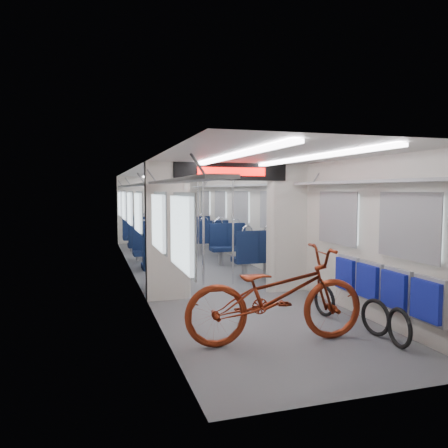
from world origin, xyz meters
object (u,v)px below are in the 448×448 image
seat_bay_near_left (160,251)px  seat_bay_far_right (204,233)px  bike_hoop_a (399,330)px  stanchion_far_left (170,217)px  seat_bay_near_right (241,247)px  bicycle (276,295)px  bike_hoop_c (324,302)px  flip_bench (382,285)px  bike_hoop_b (375,319)px  stanchion_far_right (198,217)px  seat_bay_far_left (142,235)px  stanchion_near_left (203,226)px  stanchion_near_right (233,226)px

seat_bay_near_left → seat_bay_far_right: (1.87, 3.59, -0.02)m
bike_hoop_a → stanchion_far_left: size_ratio=0.21×
seat_bay_far_right → seat_bay_near_right: bearing=-90.0°
bicycle → bike_hoop_c: bearing=-50.0°
flip_bench → bike_hoop_b: (-0.26, -0.23, -0.37)m
stanchion_far_right → seat_bay_near_left: bearing=-125.9°
seat_bay_near_left → seat_bay_far_left: bearing=90.0°
stanchion_far_left → stanchion_far_right: 0.77m
stanchion_near_left → bike_hoop_c: bearing=-65.5°
bike_hoop_b → stanchion_far_right: 6.35m
bicycle → seat_bay_far_left: bearing=10.1°
stanchion_far_left → seat_bay_near_left: bearing=-105.3°
bicycle → stanchion_near_left: (-0.04, 3.36, 0.57)m
seat_bay_near_left → seat_bay_far_left: size_ratio=1.02×
bicycle → bike_hoop_c: size_ratio=4.77×
seat_bay_far_right → stanchion_far_left: bearing=-131.0°
bike_hoop_c → seat_bay_far_right: seat_bay_far_right is taller
bicycle → seat_bay_near_left: bicycle is taller
seat_bay_far_right → stanchion_far_left: stanchion_far_left is taller
seat_bay_near_left → stanchion_near_right: (1.26, -1.10, 0.58)m
stanchion_near_left → stanchion_far_left: same height
flip_bench → seat_bay_near_left: 4.86m
seat_bay_near_right → stanchion_near_left: stanchion_near_left is taller
stanchion_far_left → bicycle: bearing=-88.6°
bike_hoop_a → seat_bay_far_right: (-0.16, 8.55, 0.33)m
bike_hoop_c → stanchion_near_right: (-0.60, 2.46, 0.94)m
flip_bench → bike_hoop_a: 0.81m
stanchion_near_left → stanchion_far_right: bearing=78.4°
bike_hoop_b → seat_bay_near_left: size_ratio=0.21×
flip_bench → seat_bay_near_right: size_ratio=0.98×
seat_bay_near_right → stanchion_far_right: size_ratio=0.95×
seat_bay_far_right → bike_hoop_b: bearing=-88.8°
flip_bench → seat_bay_far_right: seat_bay_far_right is taller
seat_bay_far_right → stanchion_near_left: stanchion_near_left is taller
bike_hoop_c → stanchion_near_right: bearing=103.6°
bike_hoop_c → stanchion_near_left: 2.96m
bike_hoop_a → seat_bay_far_right: bearing=91.1°
seat_bay_near_left → stanchion_near_left: stanchion_near_left is taller
seat_bay_near_left → stanchion_far_left: (0.58, 2.10, 0.58)m
seat_bay_near_left → stanchion_near_right: size_ratio=0.98×
flip_bench → bike_hoop_a: bearing=-110.8°
seat_bay_near_right → stanchion_near_right: stanchion_near_right is taller
flip_bench → seat_bay_near_right: (-0.42, 4.45, -0.02)m
bicycle → seat_bay_far_right: size_ratio=1.07×
flip_bench → bike_hoop_a: flip_bench is taller
stanchion_near_left → bike_hoop_a: bearing=-71.3°
seat_bay_far_right → bicycle: bearing=-98.2°
seat_bay_near_right → seat_bay_far_left: (-1.87, 3.10, 0.01)m
bike_hoop_a → stanchion_near_left: bearing=108.7°
bike_hoop_a → seat_bay_far_left: seat_bay_far_left is taller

